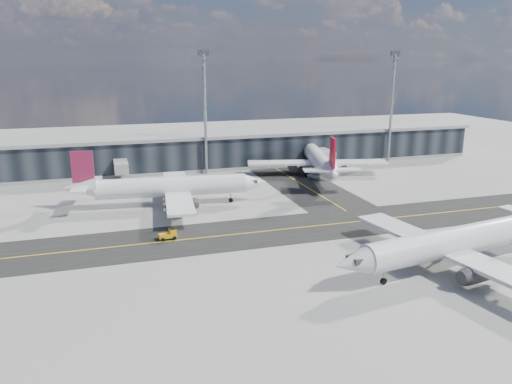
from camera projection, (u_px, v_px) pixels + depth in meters
ground at (271, 240)px, 76.50m from camera, size 300.00×300.00×0.00m
taxiway_lanes at (272, 217)px, 87.53m from camera, size 180.00×63.00×0.03m
terminal_concourse at (201, 152)px, 126.14m from camera, size 152.00×19.80×8.80m
floodlight_masts at (205, 109)px, 116.77m from camera, size 102.50×0.70×28.90m
airliner_af at (169, 187)px, 93.48m from camera, size 37.16×31.74×11.00m
airliner_redtail at (319, 160)px, 117.35m from camera, size 33.40×38.83×11.64m
airliner_near at (456, 241)px, 65.41m from camera, size 37.66×32.24×11.16m
baggage_tug at (169, 234)px, 76.46m from camera, size 2.80×1.63×1.68m
service_van at (317, 176)px, 115.40m from camera, size 4.06×5.14×1.30m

